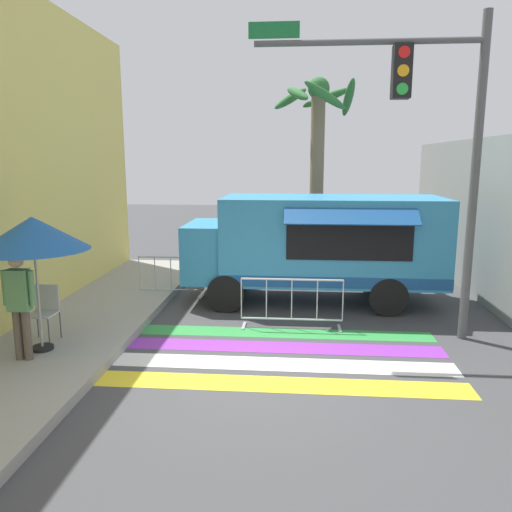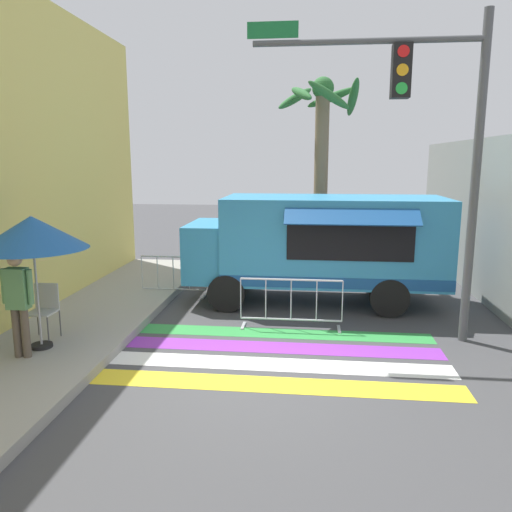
% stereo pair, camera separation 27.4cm
% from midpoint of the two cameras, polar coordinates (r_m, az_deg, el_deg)
% --- Properties ---
extents(ground_plane, '(60.00, 60.00, 0.00)m').
position_cam_midpoint_polar(ground_plane, '(8.12, -0.62, -13.29)').
color(ground_plane, '#424244').
extents(crosswalk_painted, '(6.40, 2.84, 0.01)m').
position_cam_midpoint_polar(crosswalk_painted, '(8.82, -0.14, -11.23)').
color(crosswalk_painted, yellow).
rests_on(crosswalk_painted, ground_plane).
extents(food_truck, '(5.91, 2.62, 2.50)m').
position_cam_midpoint_polar(food_truck, '(11.75, 5.74, 1.62)').
color(food_truck, '#338CBF').
rests_on(food_truck, ground_plane).
extents(traffic_signal_pole, '(4.14, 0.29, 5.83)m').
position_cam_midpoint_polar(traffic_signal_pole, '(9.57, 18.66, 13.98)').
color(traffic_signal_pole, '#515456').
rests_on(traffic_signal_pole, ground_plane).
extents(patio_umbrella, '(1.79, 1.79, 2.26)m').
position_cam_midpoint_polar(patio_umbrella, '(8.91, -24.95, 2.30)').
color(patio_umbrella, black).
rests_on(patio_umbrella, sidewalk_left).
extents(folding_chair, '(0.45, 0.45, 0.99)m').
position_cam_midpoint_polar(folding_chair, '(9.66, -23.79, -5.40)').
color(folding_chair, '#4C4C51').
rests_on(folding_chair, sidewalk_left).
extents(vendor_person, '(0.53, 0.23, 1.74)m').
position_cam_midpoint_polar(vendor_person, '(8.78, -26.24, -4.49)').
color(vendor_person, brown).
rests_on(vendor_person, sidewalk_left).
extents(barricade_front, '(2.05, 0.44, 1.02)m').
position_cam_midpoint_polar(barricade_front, '(10.03, 3.31, -5.47)').
color(barricade_front, '#B7BABF').
rests_on(barricade_front, ground_plane).
extents(barricade_side, '(1.62, 0.44, 1.02)m').
position_cam_midpoint_polar(barricade_side, '(12.46, -10.31, -2.44)').
color(barricade_side, '#B7BABF').
rests_on(barricade_side, ground_plane).
extents(palm_tree, '(2.33, 2.19, 5.58)m').
position_cam_midpoint_polar(palm_tree, '(14.45, 6.45, 12.45)').
color(palm_tree, '#7A664C').
rests_on(palm_tree, ground_plane).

